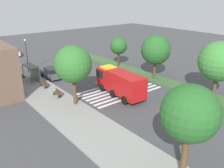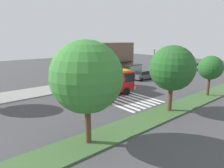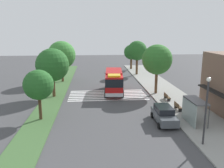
{
  "view_description": "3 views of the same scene",
  "coord_description": "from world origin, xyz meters",
  "px_view_note": "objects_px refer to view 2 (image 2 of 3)",
  "views": [
    {
      "loc": [
        -24.42,
        21.0,
        13.15
      ],
      "look_at": [
        -0.79,
        1.94,
        1.67
      ],
      "focal_mm": 38.42,
      "sensor_mm": 36.0,
      "label": 1
    },
    {
      "loc": [
        -17.16,
        -19.17,
        7.7
      ],
      "look_at": [
        0.41,
        1.92,
        1.3
      ],
      "focal_mm": 30.91,
      "sensor_mm": 36.0,
      "label": 2
    },
    {
      "loc": [
        34.02,
        -2.16,
        9.54
      ],
      "look_at": [
        -0.87,
        0.7,
        1.55
      ],
      "focal_mm": 37.56,
      "sensor_mm": 36.0,
      "label": 3
    }
  ],
  "objects_px": {
    "parked_car_west": "(144,75)",
    "median_tree_center": "(211,68)",
    "fire_truck": "(107,82)",
    "median_tree_west": "(172,68)",
    "bench_near_shelter": "(121,77)",
    "median_tree_far_west": "(87,77)",
    "parked_car_mid": "(193,66)",
    "bench_west_of_shelter": "(103,80)",
    "bus_stop_shelter": "(135,68)",
    "sidewalk_tree_center": "(87,54)",
    "street_lamp": "(154,59)"
  },
  "relations": [
    {
      "from": "parked_car_mid",
      "to": "street_lamp",
      "type": "height_order",
      "value": "street_lamp"
    },
    {
      "from": "bus_stop_shelter",
      "to": "median_tree_far_west",
      "type": "height_order",
      "value": "median_tree_far_west"
    },
    {
      "from": "fire_truck",
      "to": "street_lamp",
      "type": "bearing_deg",
      "value": 23.27
    },
    {
      "from": "bench_near_shelter",
      "to": "median_tree_west",
      "type": "distance_m",
      "value": 18.02
    },
    {
      "from": "bench_near_shelter",
      "to": "median_tree_center",
      "type": "height_order",
      "value": "median_tree_center"
    },
    {
      "from": "street_lamp",
      "to": "median_tree_west",
      "type": "distance_m",
      "value": 22.0
    },
    {
      "from": "bench_near_shelter",
      "to": "median_tree_center",
      "type": "relative_size",
      "value": 0.29
    },
    {
      "from": "bus_stop_shelter",
      "to": "sidewalk_tree_center",
      "type": "xyz_separation_m",
      "value": [
        -11.93,
        -0.59,
        3.42
      ]
    },
    {
      "from": "sidewalk_tree_center",
      "to": "median_tree_far_west",
      "type": "bearing_deg",
      "value": -122.69
    },
    {
      "from": "bus_stop_shelter",
      "to": "median_tree_center",
      "type": "height_order",
      "value": "median_tree_center"
    },
    {
      "from": "parked_car_west",
      "to": "median_tree_center",
      "type": "relative_size",
      "value": 0.85
    },
    {
      "from": "parked_car_mid",
      "to": "median_tree_center",
      "type": "distance_m",
      "value": 24.9
    },
    {
      "from": "bench_west_of_shelter",
      "to": "bus_stop_shelter",
      "type": "bearing_deg",
      "value": 0.12
    },
    {
      "from": "bench_west_of_shelter",
      "to": "sidewalk_tree_center",
      "type": "distance_m",
      "value": 5.99
    },
    {
      "from": "fire_truck",
      "to": "median_tree_west",
      "type": "relative_size",
      "value": 1.24
    },
    {
      "from": "parked_car_west",
      "to": "median_tree_center",
      "type": "xyz_separation_m",
      "value": [
        -1.72,
        -13.15,
        3.05
      ]
    },
    {
      "from": "bus_stop_shelter",
      "to": "median_tree_center",
      "type": "xyz_separation_m",
      "value": [
        -2.24,
        -15.94,
        2.07
      ]
    },
    {
      "from": "bench_west_of_shelter",
      "to": "median_tree_west",
      "type": "xyz_separation_m",
      "value": [
        -3.05,
        -15.92,
        4.17
      ]
    },
    {
      "from": "bench_near_shelter",
      "to": "median_tree_center",
      "type": "distance_m",
      "value": 16.37
    },
    {
      "from": "bench_near_shelter",
      "to": "median_tree_far_west",
      "type": "relative_size",
      "value": 0.21
    },
    {
      "from": "bus_stop_shelter",
      "to": "street_lamp",
      "type": "distance_m",
      "value": 5.15
    },
    {
      "from": "bus_stop_shelter",
      "to": "median_tree_far_west",
      "type": "distance_m",
      "value": 27.19
    },
    {
      "from": "bench_west_of_shelter",
      "to": "median_tree_far_west",
      "type": "height_order",
      "value": "median_tree_far_west"
    },
    {
      "from": "bus_stop_shelter",
      "to": "median_tree_center",
      "type": "relative_size",
      "value": 0.64
    },
    {
      "from": "sidewalk_tree_center",
      "to": "median_tree_west",
      "type": "height_order",
      "value": "sidewalk_tree_center"
    },
    {
      "from": "parked_car_mid",
      "to": "bench_west_of_shelter",
      "type": "height_order",
      "value": "parked_car_mid"
    },
    {
      "from": "parked_car_west",
      "to": "bench_near_shelter",
      "type": "height_order",
      "value": "parked_car_west"
    },
    {
      "from": "median_tree_far_west",
      "to": "bus_stop_shelter",
      "type": "bearing_deg",
      "value": 36.2
    },
    {
      "from": "parked_car_mid",
      "to": "bench_near_shelter",
      "type": "height_order",
      "value": "parked_car_mid"
    },
    {
      "from": "median_tree_center",
      "to": "parked_car_mid",
      "type": "bearing_deg",
      "value": 32.15
    },
    {
      "from": "parked_car_west",
      "to": "bus_stop_shelter",
      "type": "distance_m",
      "value": 3.01
    },
    {
      "from": "sidewalk_tree_center",
      "to": "median_tree_far_west",
      "type": "xyz_separation_m",
      "value": [
        -9.85,
        -15.35,
        -0.18
      ]
    },
    {
      "from": "street_lamp",
      "to": "median_tree_far_west",
      "type": "distance_m",
      "value": 30.51
    },
    {
      "from": "parked_car_west",
      "to": "parked_car_mid",
      "type": "distance_m",
      "value": 19.21
    },
    {
      "from": "bench_west_of_shelter",
      "to": "median_tree_center",
      "type": "relative_size",
      "value": 0.29
    },
    {
      "from": "parked_car_west",
      "to": "median_tree_far_west",
      "type": "xyz_separation_m",
      "value": [
        -21.26,
        -13.15,
        4.23
      ]
    },
    {
      "from": "median_tree_center",
      "to": "parked_car_west",
      "type": "bearing_deg",
      "value": 82.55
    },
    {
      "from": "bus_stop_shelter",
      "to": "bench_near_shelter",
      "type": "height_order",
      "value": "bus_stop_shelter"
    },
    {
      "from": "bench_west_of_shelter",
      "to": "fire_truck",
      "type": "bearing_deg",
      "value": -123.33
    },
    {
      "from": "fire_truck",
      "to": "parked_car_mid",
      "type": "height_order",
      "value": "fire_truck"
    },
    {
      "from": "bus_stop_shelter",
      "to": "median_tree_far_west",
      "type": "xyz_separation_m",
      "value": [
        -21.78,
        -15.94,
        3.24
      ]
    },
    {
      "from": "bus_stop_shelter",
      "to": "median_tree_far_west",
      "type": "bearing_deg",
      "value": -143.8
    },
    {
      "from": "sidewalk_tree_center",
      "to": "fire_truck",
      "type": "bearing_deg",
      "value": -98.35
    },
    {
      "from": "sidewalk_tree_center",
      "to": "median_tree_center",
      "type": "relative_size",
      "value": 1.37
    },
    {
      "from": "bench_near_shelter",
      "to": "median_tree_west",
      "type": "xyz_separation_m",
      "value": [
        -7.34,
        -15.92,
        4.17
      ]
    },
    {
      "from": "fire_truck",
      "to": "bench_near_shelter",
      "type": "distance_m",
      "value": 11.36
    },
    {
      "from": "fire_truck",
      "to": "parked_car_mid",
      "type": "bearing_deg",
      "value": 12.07
    },
    {
      "from": "fire_truck",
      "to": "median_tree_west",
      "type": "height_order",
      "value": "median_tree_west"
    },
    {
      "from": "bench_near_shelter",
      "to": "median_tree_far_west",
      "type": "height_order",
      "value": "median_tree_far_west"
    },
    {
      "from": "parked_car_west",
      "to": "median_tree_center",
      "type": "distance_m",
      "value": 13.61
    }
  ]
}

